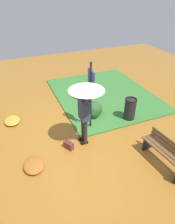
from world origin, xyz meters
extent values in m
plane|color=#9E6623|center=(0.00, 0.00, 0.00)|extent=(18.00, 18.00, 0.00)
cube|color=#387533|center=(-2.30, 1.94, 0.03)|extent=(4.80, 4.00, 0.05)
cylinder|color=#2D2823|center=(0.16, 0.01, 0.43)|extent=(0.12, 0.12, 0.86)
cylinder|color=#2D2823|center=(0.34, 0.01, 0.43)|extent=(0.12, 0.12, 0.86)
cube|color=black|center=(0.16, -0.03, 0.04)|extent=(0.11, 0.22, 0.08)
cube|color=black|center=(0.34, -0.03, 0.04)|extent=(0.11, 0.22, 0.08)
cube|color=#2D3851|center=(0.25, 0.01, 1.18)|extent=(0.38, 0.24, 0.64)
sphere|color=#8C664C|center=(0.25, 0.01, 1.64)|extent=(0.20, 0.20, 0.20)
ellipsoid|color=black|center=(0.25, 0.01, 1.67)|extent=(0.20, 0.20, 0.15)
cylinder|color=#2D3851|center=(0.04, -0.02, 1.39)|extent=(0.18, 0.13, 0.18)
cylinder|color=#2D3851|center=(0.08, -0.03, 1.48)|extent=(0.24, 0.11, 0.33)
cube|color=black|center=(0.16, -0.01, 1.62)|extent=(0.07, 0.02, 0.14)
cylinder|color=#2D3851|center=(0.41, 0.01, 1.42)|extent=(0.11, 0.10, 0.09)
cylinder|color=#2D3851|center=(0.40, 0.02, 1.51)|extent=(0.10, 0.09, 0.23)
cylinder|color=#A5A5AD|center=(0.39, 0.03, 1.83)|extent=(0.02, 0.02, 0.41)
cone|color=silver|center=(0.39, 0.03, 1.92)|extent=(0.96, 0.96, 0.16)
sphere|color=#A5A5AD|center=(0.39, 0.03, 2.03)|extent=(0.02, 0.02, 0.02)
cylinder|color=black|center=(-0.36, 0.47, 1.15)|extent=(0.07, 0.07, 2.30)
cube|color=navy|center=(-0.36, 0.48, 1.70)|extent=(0.44, 0.04, 0.70)
cube|color=red|center=(-0.36, 0.50, 1.70)|extent=(0.38, 0.01, 0.64)
cube|color=brown|center=(0.37, -0.54, 0.12)|extent=(0.33, 0.27, 0.24)
torus|color=brown|center=(0.37, -0.54, 0.28)|extent=(0.16, 0.10, 0.18)
cube|color=black|center=(1.27, 1.62, 0.22)|extent=(0.09, 0.36, 0.44)
cube|color=brown|center=(1.91, 1.50, 0.46)|extent=(1.40, 0.22, 0.04)
cube|color=brown|center=(1.91, 1.62, 0.46)|extent=(1.40, 0.22, 0.04)
cube|color=brown|center=(1.91, 1.74, 0.46)|extent=(1.40, 0.22, 0.04)
cube|color=brown|center=(1.91, 1.79, 0.56)|extent=(1.40, 0.16, 0.10)
cube|color=brown|center=(1.91, 1.79, 0.70)|extent=(1.40, 0.16, 0.10)
cylinder|color=black|center=(-0.27, 1.94, 0.40)|extent=(0.40, 0.40, 0.80)
torus|color=black|center=(-0.27, 1.94, 0.82)|extent=(0.42, 0.42, 0.04)
ellipsoid|color=#285628|center=(-0.99, 0.88, 0.28)|extent=(0.61, 0.61, 0.55)
ellipsoid|color=#1E421E|center=(-0.81, 0.79, 0.18)|extent=(0.37, 0.37, 0.37)
ellipsoid|color=#A86023|center=(-2.57, 0.88, 0.09)|extent=(0.78, 0.63, 0.17)
ellipsoid|color=#A86023|center=(0.71, -1.64, 0.07)|extent=(0.67, 0.54, 0.15)
ellipsoid|color=gold|center=(-1.67, -1.98, 0.07)|extent=(0.66, 0.53, 0.15)
camera|label=1|loc=(4.75, -1.75, 4.19)|focal=32.47mm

